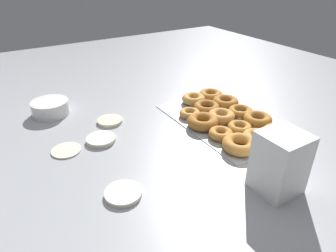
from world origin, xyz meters
TOP-DOWN VIEW (x-y plane):
  - ground_plane at (0.00, 0.00)m, footprint 3.00×3.00m
  - pancake_0 at (0.08, 0.22)m, footprint 0.10×0.10m
  - pancake_1 at (-0.21, 0.15)m, footprint 0.10×0.10m
  - pancake_2 at (0.08, 0.10)m, footprint 0.10×0.10m
  - pancake_3 at (0.19, 0.03)m, footprint 0.10×0.10m
  - donut_tray at (-0.04, -0.35)m, footprint 0.50×0.31m
  - batter_bowl at (0.38, 0.20)m, footprint 0.15×0.15m
  - container_stack at (-0.41, -0.21)m, footprint 0.11×0.11m

SIDE VIEW (x-z plane):
  - ground_plane at x=0.00m, z-range 0.00..0.00m
  - pancake_0 at x=0.08m, z-range 0.00..0.01m
  - pancake_3 at x=0.19m, z-range 0.00..0.01m
  - pancake_1 at x=-0.21m, z-range 0.00..0.01m
  - pancake_2 at x=0.08m, z-range 0.00..0.01m
  - donut_tray at x=-0.04m, z-range 0.00..0.04m
  - batter_bowl at x=0.38m, z-range 0.00..0.06m
  - container_stack at x=-0.41m, z-range 0.00..0.17m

